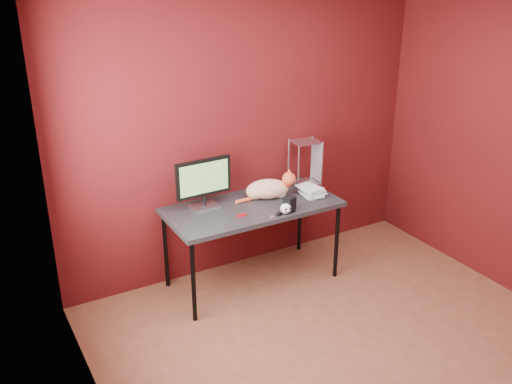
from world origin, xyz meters
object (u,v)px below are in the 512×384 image
speaker (290,204)px  book_stack (305,148)px  desk (252,210)px  cat (268,189)px  skull_mug (286,209)px  monitor (204,181)px

speaker → book_stack: bearing=15.0°
desk → book_stack: bearing=-6.0°
cat → skull_mug: size_ratio=5.92×
desk → skull_mug: 0.34m
monitor → skull_mug: (0.53, -0.45, -0.19)m
skull_mug → book_stack: bearing=38.8°
cat → book_stack: book_stack is taller
skull_mug → speaker: size_ratio=0.74×
desk → monitor: 0.50m
cat → book_stack: bearing=0.1°
cat → skull_mug: cat is taller
book_stack → cat: bearing=158.0°
desk → cat: 0.25m
desk → book_stack: size_ratio=1.68×
desk → speaker: size_ratio=12.13×
speaker → book_stack: size_ratio=0.14×
desk → monitor: (-0.38, 0.16, 0.29)m
speaker → skull_mug: bearing=-170.0°
desk → speaker: bearing=-49.7°
skull_mug → speaker: bearing=34.6°
desk → speaker: 0.35m
desk → cat: cat is taller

